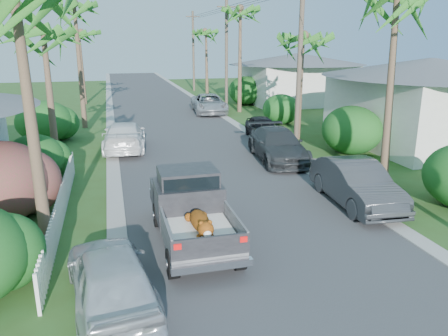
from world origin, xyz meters
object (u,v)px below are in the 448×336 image
object	(u,v)px
parked_car_rn	(356,184)
parked_car_rm	(278,145)
palm_r_c	(240,9)
utility_pole_c	(226,54)
palm_l_c	(74,4)
palm_r_b	(302,36)
pickup_truck	(190,205)
house_right_near	(427,105)
house_right_far	(296,80)
utility_pole_b	(300,62)
parked_car_ln	(111,278)
palm_l_b	(43,30)
palm_r_d	(206,31)
utility_pole_d	(193,51)
parked_car_rf	(262,128)
palm_l_d	(79,32)
parked_car_rd	(209,104)
parked_car_lf	(125,136)

from	to	relation	value
parked_car_rn	parked_car_rm	distance (m)	6.42
palm_r_c	utility_pole_c	xyz separation A→B (m)	(-0.60, 2.00, -3.51)
palm_l_c	palm_r_b	distance (m)	14.55
pickup_truck	parked_car_rn	size ratio (longest dim) A/B	1.08
parked_car_rn	house_right_near	size ratio (longest dim) A/B	0.53
house_right_far	utility_pole_b	xyz separation A→B (m)	(-7.40, -17.00, 2.48)
palm_l_c	palm_r_c	world-z (taller)	palm_r_c
parked_car_ln	palm_l_b	distance (m)	13.42
palm_r_b	palm_r_d	distance (m)	25.01
palm_r_b	utility_pole_d	distance (m)	28.05
parked_car_ln	parked_car_rf	bearing A→B (deg)	-127.55
parked_car_rm	palm_l_d	world-z (taller)	palm_l_d
palm_r_c	parked_car_rm	bearing A→B (deg)	-99.63
house_right_far	parked_car_rd	bearing A→B (deg)	-156.64
palm_r_c	utility_pole_b	size ratio (longest dim) A/B	1.04
parked_car_rm	parked_car_rf	world-z (taller)	parked_car_rm
palm_r_d	utility_pole_d	world-z (taller)	utility_pole_d
palm_r_c	parked_car_rn	bearing A→B (deg)	-95.58
palm_r_d	utility_pole_c	size ratio (longest dim) A/B	0.89
palm_l_b	house_right_near	size ratio (longest dim) A/B	0.82
palm_r_d	house_right_far	bearing A→B (deg)	-56.98
utility_pole_c	utility_pole_d	xyz separation A→B (m)	(0.00, 15.00, 0.00)
parked_car_rn	palm_l_d	distance (m)	32.06
palm_l_b	utility_pole_b	xyz separation A→B (m)	(12.40, 1.00, -1.55)
parked_car_rd	palm_r_d	size ratio (longest dim) A/B	0.68
utility_pole_c	utility_pole_d	distance (m)	15.00
utility_pole_b	house_right_near	bearing A→B (deg)	-7.70
parked_car_rf	utility_pole_d	size ratio (longest dim) A/B	0.43
palm_r_b	palm_l_b	bearing A→B (deg)	-167.38
parked_car_ln	utility_pole_b	size ratio (longest dim) A/B	0.47
parked_car_rf	palm_r_d	bearing A→B (deg)	90.36
parked_car_lf	palm_r_c	size ratio (longest dim) A/B	0.56
parked_car_ln	utility_pole_c	xyz separation A→B (m)	(10.07, 28.05, 3.88)
palm_l_b	utility_pole_c	size ratio (longest dim) A/B	0.82
palm_l_d	pickup_truck	bearing A→B (deg)	-81.99
utility_pole_b	palm_r_b	bearing A→B (deg)	63.43
palm_r_b	pickup_truck	bearing A→B (deg)	-126.25
utility_pole_d	palm_r_d	bearing A→B (deg)	-73.30
parked_car_rd	utility_pole_c	bearing A→B (deg)	50.17
parked_car_ln	palm_l_c	world-z (taller)	palm_l_c
parked_car_rn	palm_r_d	xyz separation A→B (m)	(2.42, 35.73, 5.95)
palm_r_b	parked_car_lf	bearing A→B (deg)	-178.32
parked_car_rm	palm_r_d	bearing A→B (deg)	89.59
palm_l_c	palm_r_b	size ratio (longest dim) A/B	1.28
pickup_truck	house_right_far	world-z (taller)	house_right_far
palm_l_c	utility_pole_d	xyz separation A→B (m)	(11.60, 21.00, -3.31)
house_right_near	utility_pole_c	distance (m)	17.79
parked_car_rd	palm_l_d	world-z (taller)	palm_l_d
parked_car_rf	palm_l_d	bearing A→B (deg)	125.99
parked_car_rn	palm_l_d	xyz separation A→B (m)	(-10.58, 29.73, 5.66)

